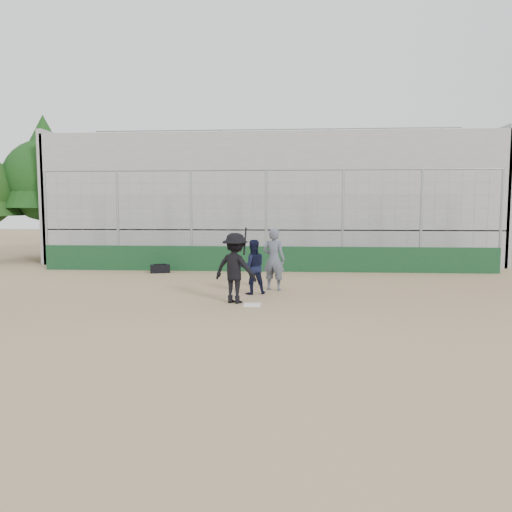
# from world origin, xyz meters

# --- Properties ---
(ground) EXTENTS (90.00, 90.00, 0.00)m
(ground) POSITION_xyz_m (0.00, 0.00, 0.00)
(ground) COLOR brown
(ground) RESTS_ON ground
(home_plate) EXTENTS (0.44, 0.44, 0.02)m
(home_plate) POSITION_xyz_m (0.00, 0.00, 0.01)
(home_plate) COLOR white
(home_plate) RESTS_ON ground
(backstop) EXTENTS (18.10, 0.25, 4.04)m
(backstop) POSITION_xyz_m (0.00, 7.00, 0.96)
(backstop) COLOR #10341A
(backstop) RESTS_ON ground
(bleachers) EXTENTS (20.25, 6.70, 6.98)m
(bleachers) POSITION_xyz_m (0.00, 11.95, 2.92)
(bleachers) COLOR gray
(bleachers) RESTS_ON ground
(tree_left) EXTENTS (4.48, 4.48, 7.00)m
(tree_left) POSITION_xyz_m (-11.00, 11.00, 4.39)
(tree_left) COLOR #352513
(tree_left) RESTS_ON ground
(batter_at_plate) EXTENTS (1.37, 1.09, 2.00)m
(batter_at_plate) POSITION_xyz_m (-0.47, 0.31, 0.93)
(batter_at_plate) COLOR black
(batter_at_plate) RESTS_ON ground
(catcher_crouched) EXTENTS (0.94, 0.83, 1.09)m
(catcher_crouched) POSITION_xyz_m (-0.11, 1.65, 0.54)
(catcher_crouched) COLOR black
(catcher_crouched) RESTS_ON ground
(umpire) EXTENTS (0.80, 0.64, 1.71)m
(umpire) POSITION_xyz_m (0.47, 2.43, 0.86)
(umpire) COLOR #4E5562
(umpire) RESTS_ON ground
(equipment_bag) EXTENTS (0.80, 0.54, 0.36)m
(equipment_bag) POSITION_xyz_m (-4.09, 6.21, 0.16)
(equipment_bag) COLOR black
(equipment_bag) RESTS_ON ground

